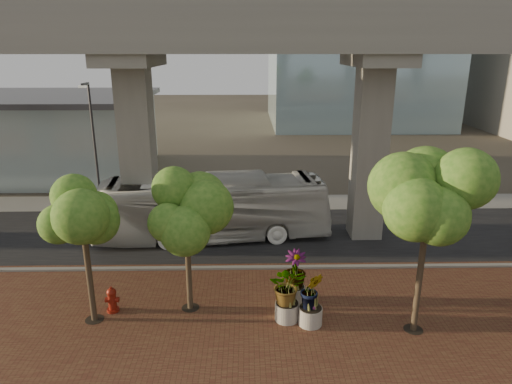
{
  "coord_description": "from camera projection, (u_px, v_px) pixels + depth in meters",
  "views": [
    {
      "loc": [
        -0.37,
        -21.13,
        9.89
      ],
      "look_at": [
        0.06,
        0.5,
        3.0
      ],
      "focal_mm": 32.0,
      "sensor_mm": 36.0,
      "label": 1
    }
  ],
  "objects": [
    {
      "name": "far_sidewalk",
      "position": [
        253.0,
        203.0,
        30.27
      ],
      "size": [
        90.0,
        3.0,
        0.06
      ],
      "primitive_type": "cube",
      "color": "gray",
      "rests_on": "ground"
    },
    {
      "name": "street_tree_near_east",
      "position": [
        428.0,
        203.0,
        15.15
      ],
      "size": [
        3.84,
        3.84,
        6.64
      ],
      "color": "#463A28",
      "rests_on": "ground"
    },
    {
      "name": "ground",
      "position": [
        255.0,
        251.0,
        23.14
      ],
      "size": [
        160.0,
        160.0,
        0.0
      ],
      "primitive_type": "plane",
      "color": "#3C362C",
      "rests_on": "ground"
    },
    {
      "name": "streetlamp_west",
      "position": [
        94.0,
        140.0,
        26.97
      ],
      "size": [
        0.39,
        1.15,
        7.94
      ],
      "color": "#2F2F34",
      "rests_on": "ground"
    },
    {
      "name": "planter_right",
      "position": [
        295.0,
        271.0,
        18.11
      ],
      "size": [
        2.05,
        2.05,
        2.19
      ],
      "color": "#ACA49B",
      "rests_on": "ground"
    },
    {
      "name": "fire_hydrant",
      "position": [
        112.0,
        300.0,
        17.64
      ],
      "size": [
        0.52,
        0.47,
        1.05
      ],
      "color": "maroon",
      "rests_on": "ground"
    },
    {
      "name": "transit_bus",
      "position": [
        213.0,
        209.0,
        24.22
      ],
      "size": [
        12.45,
        4.12,
        3.41
      ],
      "primitive_type": "imported",
      "rotation": [
        0.0,
        0.0,
        1.67
      ],
      "color": "silver",
      "rests_on": "ground"
    },
    {
      "name": "street_tree_far_west",
      "position": [
        81.0,
        211.0,
        15.91
      ],
      "size": [
        3.24,
        3.24,
        5.87
      ],
      "color": "#463A28",
      "rests_on": "ground"
    },
    {
      "name": "station_pavilion",
      "position": [
        6.0,
        133.0,
        37.03
      ],
      "size": [
        23.0,
        13.0,
        6.3
      ],
      "color": "silver",
      "rests_on": "ground"
    },
    {
      "name": "street_tree_near_west",
      "position": [
        186.0,
        213.0,
        16.8
      ],
      "size": [
        3.39,
        3.39,
        5.56
      ],
      "color": "#463A28",
      "rests_on": "ground"
    },
    {
      "name": "streetlamp_east",
      "position": [
        369.0,
        145.0,
        27.92
      ],
      "size": [
        0.35,
        1.03,
        7.12
      ],
      "color": "#2C2B30",
      "rests_on": "ground"
    },
    {
      "name": "transit_viaduct",
      "position": [
        254.0,
        102.0,
        22.83
      ],
      "size": [
        72.0,
        5.6,
        12.4
      ],
      "color": "gray",
      "rests_on": "ground"
    },
    {
      "name": "curb_strip",
      "position": [
        256.0,
        268.0,
        21.21
      ],
      "size": [
        70.0,
        0.25,
        0.16
      ],
      "primitive_type": "cube",
      "color": "gray",
      "rests_on": "ground"
    },
    {
      "name": "brick_plaza",
      "position": [
        259.0,
        351.0,
        15.5
      ],
      "size": [
        70.0,
        13.0,
        0.06
      ],
      "primitive_type": "cube",
      "color": "brown",
      "rests_on": "ground"
    },
    {
      "name": "planter_left",
      "position": [
        311.0,
        293.0,
        16.57
      ],
      "size": [
        1.95,
        1.95,
        2.14
      ],
      "color": "#9B978C",
      "rests_on": "ground"
    },
    {
      "name": "planter_front",
      "position": [
        287.0,
        288.0,
        16.84
      ],
      "size": [
        2.0,
        2.0,
        2.2
      ],
      "color": "#A29F92",
      "rests_on": "ground"
    },
    {
      "name": "asphalt_road",
      "position": [
        254.0,
        235.0,
        25.03
      ],
      "size": [
        90.0,
        8.0,
        0.04
      ],
      "primitive_type": "cube",
      "color": "black",
      "rests_on": "ground"
    }
  ]
}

